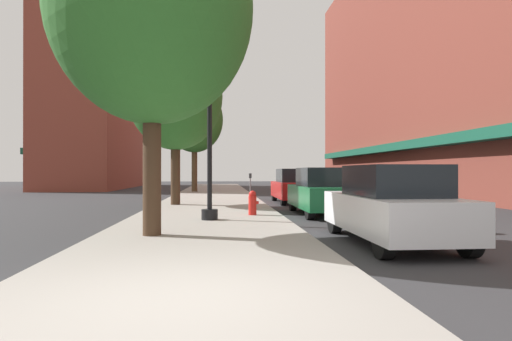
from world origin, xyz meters
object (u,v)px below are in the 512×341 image
at_px(parking_meter_near, 250,182).
at_px(car_red, 294,186).
at_px(tree_mid, 152,9).
at_px(lamppost, 210,114).
at_px(fire_hydrant, 253,203).
at_px(car_white, 391,205).
at_px(car_green, 322,192).
at_px(tree_far, 194,120).
at_px(tree_near, 176,96).

bearing_deg(parking_meter_near, car_red, -56.16).
relative_size(tree_mid, car_red, 1.77).
bearing_deg(lamppost, car_red, 64.06).
height_order(fire_hydrant, car_white, car_white).
distance_m(lamppost, car_green, 5.14).
height_order(parking_meter_near, car_red, car_red).
bearing_deg(car_red, tree_far, 116.07).
bearing_deg(tree_mid, parking_meter_near, 77.22).
xyz_separation_m(tree_near, car_white, (5.51, -9.79, -3.93)).
distance_m(parking_meter_near, car_white, 14.91).
height_order(tree_near, tree_mid, tree_mid).
relative_size(lamppost, tree_far, 0.79).
bearing_deg(car_green, car_white, -90.93).
distance_m(tree_far, car_green, 17.33).
distance_m(lamppost, car_red, 9.26).
relative_size(parking_meter_near, tree_mid, 0.17).
bearing_deg(car_green, tree_mid, -134.90).
height_order(parking_meter_near, car_green, car_green).
bearing_deg(tree_far, car_red, -61.88).
relative_size(parking_meter_near, car_red, 0.30).
relative_size(tree_far, car_green, 1.73).
height_order(tree_near, car_red, tree_near).
distance_m(parking_meter_near, tree_near, 7.21).
relative_size(fire_hydrant, tree_near, 0.11).
distance_m(parking_meter_near, tree_mid, 14.89).
relative_size(lamppost, car_white, 1.37).
bearing_deg(car_red, tree_near, -161.31).
distance_m(lamppost, parking_meter_near, 11.35).
height_order(tree_far, car_green, tree_far).
xyz_separation_m(fire_hydrant, car_red, (2.56, 6.77, 0.29)).
bearing_deg(lamppost, tree_mid, -111.89).
bearing_deg(lamppost, fire_hydrant, 43.19).
height_order(lamppost, parking_meter_near, lamppost).
bearing_deg(car_white, tree_mid, 170.80).
relative_size(tree_near, car_green, 1.62).
distance_m(fire_hydrant, parking_meter_near, 9.71).
height_order(tree_near, car_white, tree_near).
bearing_deg(car_red, tree_mid, -116.91).
bearing_deg(car_red, car_white, -92.04).
bearing_deg(car_white, tree_far, 104.10).
distance_m(lamppost, car_white, 5.98).
bearing_deg(fire_hydrant, car_white, -63.42).
xyz_separation_m(parking_meter_near, car_green, (1.95, -8.64, -0.14)).
relative_size(lamppost, parking_meter_near, 4.50).
xyz_separation_m(lamppost, fire_hydrant, (1.36, 1.27, -2.68)).
bearing_deg(car_green, car_red, 89.07).
bearing_deg(lamppost, tree_far, 94.73).
xyz_separation_m(parking_meter_near, tree_mid, (-3.16, -13.93, 4.19)).
bearing_deg(tree_far, car_white, -76.18).
bearing_deg(parking_meter_near, car_green, -77.28).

